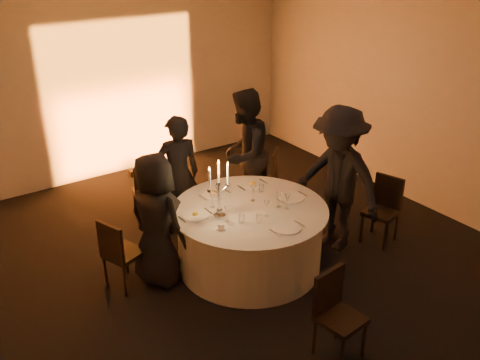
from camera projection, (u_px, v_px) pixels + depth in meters
floor at (249, 265)px, 6.44m from camera, size 7.00×7.00×0.00m
ceiling at (252, 5)px, 5.17m from camera, size 7.00×7.00×0.00m
wall_back at (121, 82)px, 8.42m from camera, size 7.00×0.00×7.00m
wall_right at (427, 103)px, 7.36m from camera, size 0.00×7.00×7.00m
uplighter_fixture at (137, 172)px, 8.81m from camera, size 0.25×0.12×0.10m
banquet_table at (250, 237)px, 6.28m from camera, size 1.80×1.80×0.77m
chair_left at (119, 251)px, 5.84m from camera, size 0.48×0.47×0.85m
chair_back_left at (148, 190)px, 7.20m from camera, size 0.47×0.47×0.87m
chair_back_right at (267, 177)px, 7.49m from camera, size 0.57×0.57×0.92m
chair_right at (384, 206)px, 6.79m from camera, size 0.47×0.47×0.86m
chair_front at (336, 310)px, 4.92m from camera, size 0.42×0.42×0.87m
guest_left at (156, 220)px, 5.84m from camera, size 0.71×0.88×1.56m
guest_back_left at (178, 175)px, 6.86m from camera, size 0.66×0.50×1.61m
guest_back_right at (244, 154)px, 7.26m from camera, size 1.10×1.04×1.80m
guest_right at (338, 180)px, 6.47m from camera, size 0.91×1.30×1.84m
plate_left at (195, 214)px, 5.95m from camera, size 0.36×0.30×0.08m
plate_back_left at (215, 193)px, 6.43m from camera, size 0.36×0.29×0.08m
plate_back_right at (252, 184)px, 6.67m from camera, size 0.35×0.25×0.08m
plate_right at (292, 197)px, 6.35m from camera, size 0.36×0.30×0.01m
plate_front at (287, 228)px, 5.70m from camera, size 0.36×0.29×0.01m
coffee_cup at (221, 227)px, 5.67m from camera, size 0.11×0.11×0.07m
candelabra at (219, 197)px, 5.84m from camera, size 0.29×0.14×0.69m
wine_glass_a at (253, 190)px, 6.23m from camera, size 0.07×0.07×0.19m
wine_glass_b at (267, 205)px, 5.89m from camera, size 0.07×0.07×0.19m
wine_glass_c at (218, 189)px, 6.25m from camera, size 0.07×0.07×0.19m
wine_glass_d at (212, 197)px, 6.08m from camera, size 0.07×0.07×0.19m
wine_glass_e at (287, 198)px, 6.04m from camera, size 0.07×0.07×0.19m
wine_glass_f at (279, 196)px, 6.08m from camera, size 0.07×0.07×0.19m
wine_glass_g at (227, 211)px, 5.78m from camera, size 0.07×0.07×0.19m
tumbler_a at (261, 188)px, 6.49m from camera, size 0.07×0.07×0.09m
tumbler_b at (259, 219)px, 5.80m from camera, size 0.07×0.07×0.09m
tumbler_c at (242, 219)px, 5.80m from camera, size 0.07×0.07×0.09m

